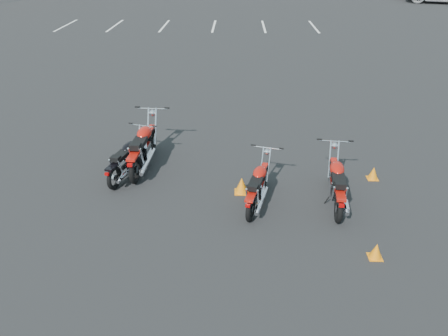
{
  "coord_description": "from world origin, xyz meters",
  "views": [
    {
      "loc": [
        0.44,
        -7.16,
        4.78
      ],
      "look_at": [
        0.2,
        0.6,
        0.65
      ],
      "focal_mm": 35.0,
      "sensor_mm": 36.0,
      "label": 1
    }
  ],
  "objects_px": {
    "motorcycle_front_red": "(143,147)",
    "motorcycle_third_red": "(258,186)",
    "motorcycle_rear_red": "(337,183)",
    "motorcycle_second_black": "(127,159)"
  },
  "relations": [
    {
      "from": "motorcycle_second_black",
      "to": "motorcycle_rear_red",
      "type": "height_order",
      "value": "motorcycle_rear_red"
    },
    {
      "from": "motorcycle_third_red",
      "to": "motorcycle_rear_red",
      "type": "bearing_deg",
      "value": 3.27
    },
    {
      "from": "motorcycle_front_red",
      "to": "motorcycle_second_black",
      "type": "relative_size",
      "value": 1.23
    },
    {
      "from": "motorcycle_second_black",
      "to": "motorcycle_rear_red",
      "type": "relative_size",
      "value": 0.92
    },
    {
      "from": "motorcycle_second_black",
      "to": "motorcycle_front_red",
      "type": "bearing_deg",
      "value": 56.42
    },
    {
      "from": "motorcycle_third_red",
      "to": "motorcycle_rear_red",
      "type": "distance_m",
      "value": 1.57
    },
    {
      "from": "motorcycle_front_red",
      "to": "motorcycle_third_red",
      "type": "distance_m",
      "value": 3.0
    },
    {
      "from": "motorcycle_front_red",
      "to": "motorcycle_third_red",
      "type": "relative_size",
      "value": 1.24
    },
    {
      "from": "motorcycle_second_black",
      "to": "motorcycle_rear_red",
      "type": "xyz_separation_m",
      "value": [
        4.42,
        -1.01,
        0.04
      ]
    },
    {
      "from": "motorcycle_rear_red",
      "to": "motorcycle_third_red",
      "type": "bearing_deg",
      "value": -176.73
    }
  ]
}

